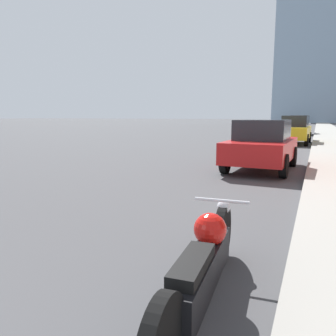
% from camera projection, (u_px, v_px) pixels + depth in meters
% --- Properties ---
extents(sidewalk, '(2.76, 240.00, 0.15)m').
position_uv_depth(sidewalk, '(329.00, 132.00, 35.02)').
color(sidewalk, gray).
rests_on(sidewalk, ground_plane).
extents(motorcycle, '(0.62, 2.74, 0.80)m').
position_uv_depth(motorcycle, '(203.00, 264.00, 2.96)').
color(motorcycle, black).
rests_on(motorcycle, ground_plane).
extents(parked_car_red, '(2.01, 3.98, 1.61)m').
position_uv_depth(parked_car_red, '(262.00, 145.00, 10.53)').
color(parked_car_red, red).
rests_on(parked_car_red, ground_plane).
extents(parked_car_yellow, '(1.90, 4.54, 1.76)m').
position_uv_depth(parked_car_yellow, '(295.00, 130.00, 20.49)').
color(parked_car_yellow, gold).
rests_on(parked_car_yellow, ground_plane).
extents(parked_car_silver, '(2.06, 4.10, 1.79)m').
position_uv_depth(parked_car_silver, '(300.00, 125.00, 30.84)').
color(parked_car_silver, '#BCBCC1').
rests_on(parked_car_silver, ground_plane).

